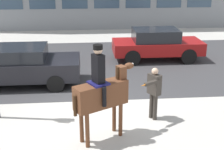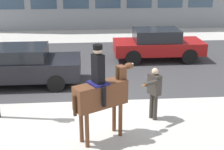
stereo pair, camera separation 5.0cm
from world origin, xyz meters
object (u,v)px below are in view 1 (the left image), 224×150
pedestrian_bystander (154,90)px  street_car_far_lane (157,44)px  mounted_horse_lead (102,92)px  street_car_near_lane (19,65)px

pedestrian_bystander → street_car_far_lane: 6.30m
mounted_horse_lead → pedestrian_bystander: 1.93m
mounted_horse_lead → pedestrian_bystander: mounted_horse_lead is taller
mounted_horse_lead → street_car_far_lane: mounted_horse_lead is taller
street_car_far_lane → pedestrian_bystander: bearing=-103.4°
mounted_horse_lead → street_car_near_lane: (-3.01, 4.30, -0.57)m
pedestrian_bystander → street_car_near_lane: bearing=-67.7°
street_car_near_lane → street_car_far_lane: size_ratio=1.08×
mounted_horse_lead → pedestrian_bystander: bearing=2.7°
mounted_horse_lead → street_car_far_lane: 7.78m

